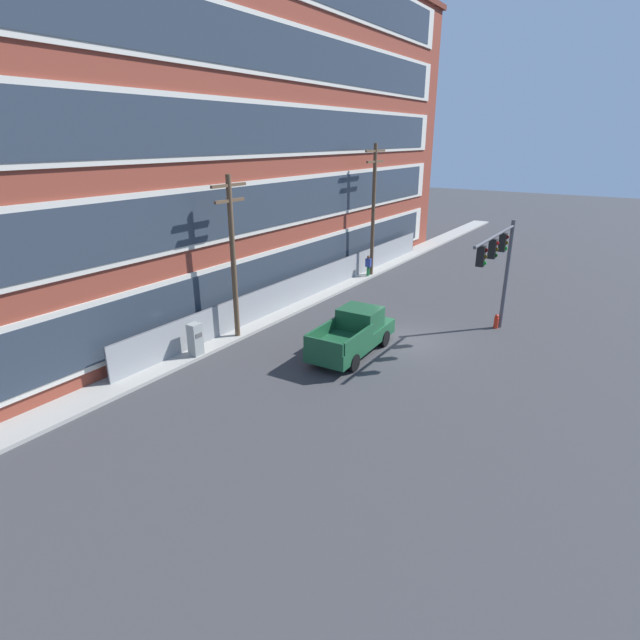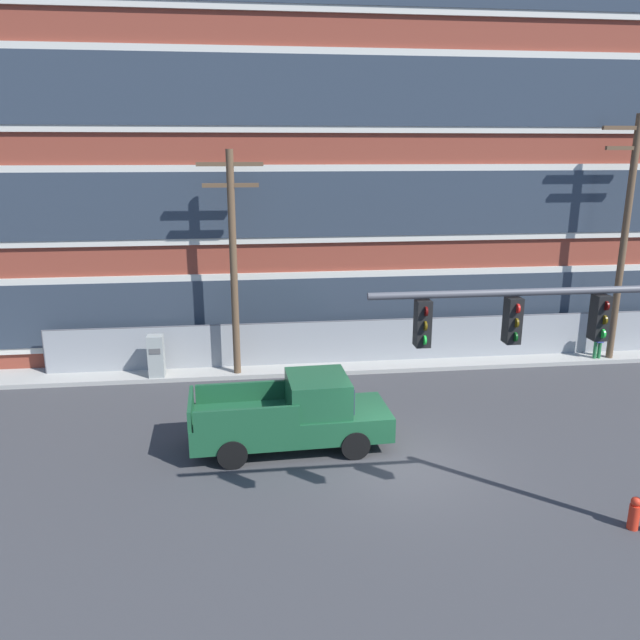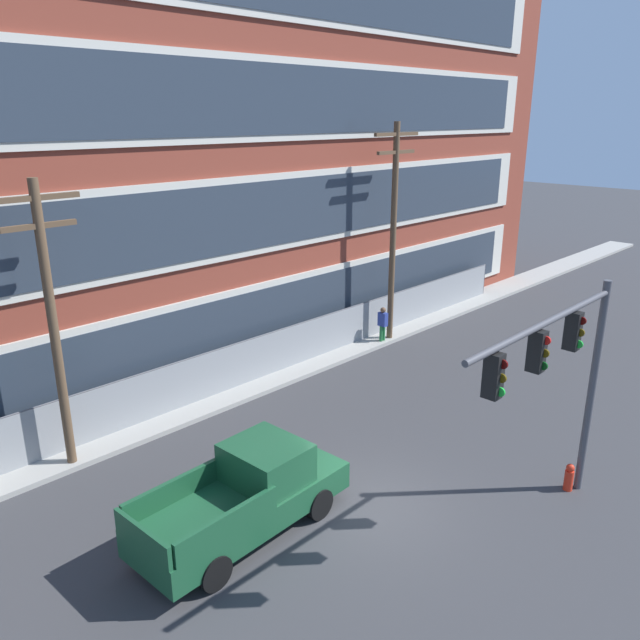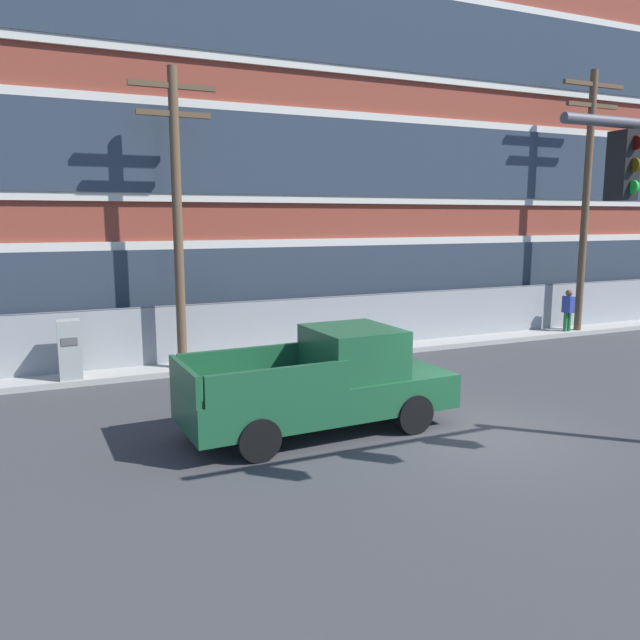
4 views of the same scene
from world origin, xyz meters
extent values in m
plane|color=#38383A|center=(0.00, 0.00, 0.00)|extent=(160.00, 160.00, 0.00)
cube|color=#9E9B93|center=(0.00, 7.93, 0.08)|extent=(80.00, 1.74, 0.16)
cube|color=brown|center=(-1.76, 13.03, 9.93)|extent=(52.21, 8.45, 19.87)
cube|color=beige|center=(-1.76, 8.74, 2.19)|extent=(48.03, 0.10, 2.86)
cube|color=#2D3844|center=(-1.76, 8.68, 2.19)|extent=(45.95, 0.06, 2.38)
cube|color=beige|center=(-1.76, 8.74, 6.16)|extent=(48.03, 0.10, 2.86)
cube|color=#2D3844|center=(-1.76, 8.68, 6.16)|extent=(45.95, 0.06, 2.38)
cube|color=beige|center=(-1.76, 8.74, 10.13)|extent=(48.03, 0.10, 2.86)
cube|color=#2D3844|center=(-1.76, 8.68, 10.13)|extent=(45.95, 0.06, 2.38)
cube|color=gray|center=(4.01, 8.13, 0.90)|extent=(30.92, 0.04, 1.80)
cylinder|color=#4C4C51|center=(4.01, 8.13, 1.80)|extent=(30.92, 0.05, 0.05)
cube|color=black|center=(-0.75, -3.46, 4.95)|extent=(0.28, 0.32, 0.90)
cylinder|color=#4B0807|center=(-0.75, -3.64, 5.23)|extent=(0.04, 0.18, 0.18)
cylinder|color=#503E08|center=(-0.75, -3.64, 4.95)|extent=(0.04, 0.18, 0.18)
cylinder|color=green|center=(-0.75, -3.64, 4.67)|extent=(0.04, 0.18, 0.18)
cube|color=#194C2D|center=(-2.94, 1.51, 0.75)|extent=(5.58, 2.23, 0.70)
cube|color=#194C2D|center=(-2.17, 1.54, 1.59)|extent=(1.72, 1.92, 0.97)
cube|color=#283342|center=(-1.32, 1.58, 1.59)|extent=(0.12, 1.66, 0.73)
cube|color=#194C2D|center=(-4.21, 2.42, 1.38)|extent=(2.75, 0.23, 0.56)
cube|color=#194C2D|center=(-4.14, 0.52, 1.38)|extent=(2.75, 0.23, 0.56)
cube|color=#194C2D|center=(-5.65, 1.41, 1.38)|extent=(0.18, 1.94, 0.56)
cylinder|color=black|center=(-1.33, 2.51, 0.40)|extent=(0.81, 0.29, 0.80)
cylinder|color=black|center=(-1.25, 0.65, 0.40)|extent=(0.81, 0.29, 0.80)
cylinder|color=black|center=(-4.63, 2.38, 0.40)|extent=(0.81, 0.29, 0.80)
cylinder|color=black|center=(-4.55, 0.52, 0.40)|extent=(0.81, 0.29, 0.80)
cube|color=white|center=(-0.20, 2.33, 0.85)|extent=(0.07, 0.24, 0.16)
cube|color=white|center=(-0.14, 0.92, 0.85)|extent=(0.07, 0.24, 0.16)
cylinder|color=brown|center=(-4.47, 7.41, 4.07)|extent=(0.26, 0.26, 8.14)
cube|color=brown|center=(-4.47, 7.41, 7.64)|extent=(2.26, 0.14, 0.14)
cube|color=brown|center=(-4.47, 7.41, 6.94)|extent=(1.92, 0.14, 0.14)
cylinder|color=brown|center=(10.16, 7.39, 4.68)|extent=(0.26, 0.26, 9.37)
cube|color=brown|center=(10.16, 7.39, 8.87)|extent=(2.73, 0.14, 0.14)
cube|color=brown|center=(10.16, 7.39, 8.17)|extent=(2.32, 0.14, 0.14)
cube|color=#939993|center=(-7.36, 7.37, 0.85)|extent=(0.56, 0.50, 1.70)
cube|color=#515151|center=(-7.36, 7.11, 1.19)|extent=(0.39, 0.02, 0.20)
cylinder|color=#236B38|center=(9.51, 7.35, 0.42)|extent=(0.14, 0.14, 0.85)
cylinder|color=#236B38|center=(9.69, 7.35, 0.42)|extent=(0.14, 0.14, 0.85)
cube|color=navy|center=(9.60, 7.35, 1.15)|extent=(0.24, 0.40, 0.60)
sphere|color=brown|center=(9.60, 7.35, 1.57)|extent=(0.24, 0.24, 0.24)
camera|label=1|loc=(-22.06, -9.20, 9.71)|focal=28.00mm
camera|label=2|loc=(-4.05, -14.51, 8.14)|focal=35.00mm
camera|label=3|loc=(-10.77, -8.66, 9.62)|focal=35.00mm
camera|label=4|loc=(-7.84, -9.55, 4.28)|focal=35.00mm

